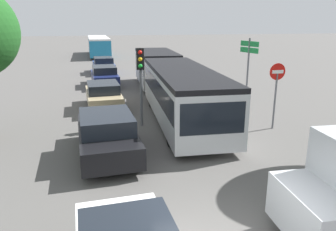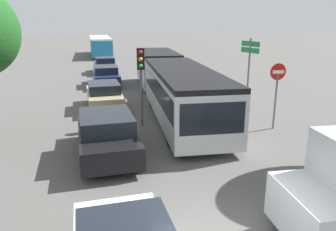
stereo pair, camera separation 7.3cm
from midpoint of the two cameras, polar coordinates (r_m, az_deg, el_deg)
articulated_bus at (r=18.29m, az=0.06°, el=6.47°), size 3.18×16.51×2.44m
city_bus_rear at (r=44.86m, az=-12.05°, el=11.93°), size 2.79×11.27×2.41m
queued_car_black at (r=11.41m, az=-10.79°, el=-3.24°), size 2.10×4.46×1.52m
queued_car_tan at (r=17.67m, az=-11.29°, el=3.47°), size 1.92×4.08×1.39m
queued_car_navy at (r=23.95m, az=-11.08°, el=6.82°), size 1.94×4.13×1.40m
queued_car_blue at (r=29.84m, az=-11.23°, el=8.62°), size 1.93×4.10×1.39m
traffic_light at (r=14.10m, az=-4.95°, el=7.97°), size 0.36×0.39×3.40m
no_entry_sign at (r=14.49m, az=18.19°, el=4.94°), size 0.70×0.08×2.82m
direction_sign_post at (r=18.63m, az=13.75°, el=9.75°), size 0.42×1.37×3.60m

